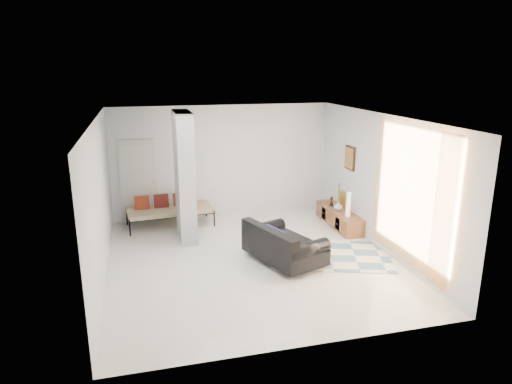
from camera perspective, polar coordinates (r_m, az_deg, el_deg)
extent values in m
plane|color=white|center=(9.14, -0.55, -8.47)|extent=(6.00, 6.00, 0.00)
plane|color=white|center=(8.41, -0.60, 9.25)|extent=(6.00, 6.00, 0.00)
plane|color=silver|center=(11.53, -4.19, 3.85)|extent=(6.00, 0.00, 6.00)
plane|color=silver|center=(5.96, 6.46, -7.42)|extent=(6.00, 0.00, 6.00)
plane|color=silver|center=(8.47, -18.96, -1.22)|extent=(0.00, 6.00, 6.00)
plane|color=silver|center=(9.68, 15.42, 1.10)|extent=(0.00, 6.00, 6.00)
cube|color=#A3A7AA|center=(10.02, -8.92, 1.95)|extent=(0.35, 1.20, 2.80)
cube|color=silver|center=(11.39, -14.56, 1.30)|extent=(0.85, 0.06, 2.04)
plane|color=#FF9E43|center=(8.69, 18.70, -0.44)|extent=(0.00, 2.55, 2.55)
cube|color=#341E0E|center=(10.85, 11.66, 4.19)|extent=(0.04, 0.45, 0.55)
cube|color=brown|center=(11.13, 10.33, -3.18)|extent=(0.45, 1.81, 0.40)
cube|color=#341E0E|center=(10.70, 10.17, -3.94)|extent=(0.02, 0.24, 0.28)
cube|color=#341E0E|center=(11.39, 8.51, -2.66)|extent=(0.02, 0.24, 0.28)
cube|color=gold|center=(11.30, 10.73, -0.79)|extent=(0.09, 0.32, 0.40)
cube|color=silver|center=(10.66, 10.80, -2.57)|extent=(0.04, 0.10, 0.12)
cylinder|color=silver|center=(8.37, 4.37, -10.49)|extent=(0.05, 0.05, 0.10)
cylinder|color=silver|center=(9.37, -0.90, -7.54)|extent=(0.05, 0.05, 0.10)
cylinder|color=silver|center=(8.83, 8.25, -9.19)|extent=(0.05, 0.05, 0.10)
cylinder|color=silver|center=(9.77, 2.82, -6.54)|extent=(0.05, 0.05, 0.10)
cube|color=black|center=(8.99, 3.55, -7.20)|extent=(1.45, 1.83, 0.30)
cube|color=black|center=(8.65, 1.60, -5.74)|extent=(0.74, 1.57, 0.36)
cylinder|color=black|center=(8.42, 6.45, -7.18)|extent=(0.95, 0.58, 0.28)
cylinder|color=black|center=(9.41, 1.01, -4.61)|extent=(0.95, 0.58, 0.28)
cube|color=black|center=(8.71, 2.24, -5.46)|extent=(0.33, 0.60, 0.31)
cylinder|color=black|center=(10.67, -15.50, -4.34)|extent=(0.04, 0.04, 0.40)
cylinder|color=black|center=(10.95, -5.24, -3.31)|extent=(0.04, 0.04, 0.40)
cylinder|color=black|center=(11.44, -15.84, -3.02)|extent=(0.04, 0.04, 0.40)
cylinder|color=black|center=(11.70, -6.25, -2.09)|extent=(0.04, 0.04, 0.40)
cube|color=beige|center=(11.09, -10.70, -2.29)|extent=(2.05, 1.01, 0.12)
cube|color=maroon|center=(11.10, -14.08, -1.29)|extent=(0.35, 0.19, 0.33)
cube|color=#581A16|center=(11.15, -11.75, -1.08)|extent=(0.35, 0.19, 0.33)
cube|color=maroon|center=(11.21, -9.44, -0.86)|extent=(0.35, 0.19, 0.33)
cube|color=beige|center=(9.46, 9.26, -7.80)|extent=(2.76, 2.27, 0.01)
cylinder|color=white|center=(10.55, 11.47, -1.53)|extent=(0.10, 0.10, 0.56)
imported|color=white|center=(10.99, 10.23, -1.74)|extent=(0.21, 0.21, 0.21)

